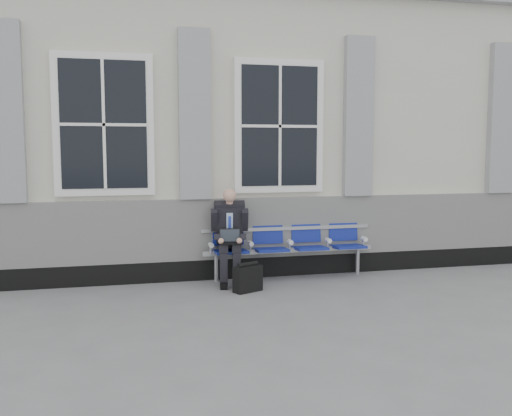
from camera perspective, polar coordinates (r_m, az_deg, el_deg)
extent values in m
plane|color=slate|center=(7.26, 2.70, -9.43)|extent=(70.00, 70.00, 0.00)
cube|color=beige|center=(10.40, -2.65, 6.95)|extent=(14.00, 4.00, 4.20)
cube|color=gray|center=(10.67, -2.71, 18.96)|extent=(14.40, 4.40, 0.24)
cube|color=black|center=(8.60, -0.03, -5.93)|extent=(14.00, 0.10, 0.30)
cube|color=silver|center=(8.49, -0.02, -1.98)|extent=(14.00, 0.08, 0.90)
cube|color=gray|center=(8.30, -23.76, 8.75)|extent=(0.45, 0.14, 2.40)
cube|color=gray|center=(8.24, -6.16, 9.25)|extent=(0.45, 0.14, 2.40)
cube|color=gray|center=(8.91, 10.20, 8.94)|extent=(0.45, 0.14, 2.40)
cube|color=gray|center=(10.17, 23.35, 8.18)|extent=(0.45, 0.14, 2.40)
cube|color=white|center=(8.18, -14.97, 8.05)|extent=(1.35, 0.10, 1.95)
cube|color=black|center=(8.13, -14.98, 8.06)|extent=(1.15, 0.02, 1.75)
cube|color=white|center=(8.50, 2.30, 8.16)|extent=(1.35, 0.10, 1.95)
cube|color=black|center=(8.45, 2.40, 8.18)|extent=(1.15, 0.02, 1.75)
cube|color=#9EA0A3|center=(8.51, 3.33, -4.22)|extent=(2.60, 0.07, 0.07)
cube|color=#9EA0A3|center=(8.58, 3.11, -2.04)|extent=(2.60, 0.05, 0.05)
cylinder|color=#9EA0A3|center=(8.31, -4.00, -6.06)|extent=(0.06, 0.06, 0.39)
cylinder|color=#9EA0A3|center=(8.93, 10.12, -5.29)|extent=(0.06, 0.06, 0.39)
cube|color=navy|center=(8.22, -2.54, -4.37)|extent=(0.46, 0.42, 0.07)
cube|color=navy|center=(8.38, -2.82, -2.37)|extent=(0.46, 0.10, 0.40)
cube|color=navy|center=(8.35, 1.51, -4.20)|extent=(0.46, 0.42, 0.07)
cube|color=navy|center=(8.51, 1.15, -2.23)|extent=(0.46, 0.10, 0.40)
cube|color=navy|center=(8.52, 5.42, -4.02)|extent=(0.46, 0.42, 0.07)
cube|color=navy|center=(8.68, 4.99, -2.09)|extent=(0.46, 0.10, 0.40)
cube|color=navy|center=(8.73, 9.16, -3.82)|extent=(0.46, 0.42, 0.07)
cube|color=navy|center=(8.88, 8.67, -1.95)|extent=(0.46, 0.10, 0.40)
cylinder|color=white|center=(8.18, -4.51, -3.72)|extent=(0.07, 0.12, 0.07)
cylinder|color=white|center=(8.29, -0.54, -3.57)|extent=(0.07, 0.12, 0.07)
cylinder|color=white|center=(8.44, 3.43, -3.41)|extent=(0.07, 0.12, 0.07)
cylinder|color=white|center=(8.63, 7.25, -3.23)|extent=(0.07, 0.12, 0.07)
cylinder|color=white|center=(8.85, 10.77, -3.06)|extent=(0.07, 0.12, 0.07)
cube|color=black|center=(7.97, -3.23, -7.72)|extent=(0.14, 0.25, 0.08)
cube|color=black|center=(7.97, -1.91, -7.70)|extent=(0.14, 0.25, 0.08)
cube|color=black|center=(7.98, -3.25, -6.20)|extent=(0.13, 0.14, 0.47)
cube|color=black|center=(7.98, -1.93, -6.19)|extent=(0.13, 0.14, 0.47)
cube|color=black|center=(8.12, -3.27, -3.91)|extent=(0.20, 0.43, 0.13)
cube|color=black|center=(8.12, -1.98, -3.90)|extent=(0.20, 0.43, 0.13)
cube|color=black|center=(8.25, -2.66, -1.62)|extent=(0.43, 0.37, 0.58)
cube|color=silver|center=(8.14, -2.65, -1.60)|extent=(0.10, 0.10, 0.33)
cube|color=#293DC3|center=(8.14, -2.65, -1.73)|extent=(0.05, 0.08, 0.27)
cube|color=black|center=(8.19, -2.67, 0.25)|extent=(0.47, 0.29, 0.13)
cylinder|color=#D8A087|center=(8.14, -2.66, 0.66)|extent=(0.10, 0.10, 0.09)
sphere|color=#D8A087|center=(8.08, -2.66, 1.27)|extent=(0.19, 0.19, 0.19)
cube|color=black|center=(8.15, -4.19, -1.21)|extent=(0.13, 0.27, 0.34)
cube|color=black|center=(8.16, -1.12, -1.19)|extent=(0.13, 0.27, 0.34)
cube|color=black|center=(8.02, -3.93, -2.91)|extent=(0.13, 0.29, 0.13)
cube|color=black|center=(8.03, -1.32, -2.89)|extent=(0.13, 0.29, 0.13)
sphere|color=#D8A087|center=(7.90, -3.53, -3.31)|extent=(0.08, 0.08, 0.08)
sphere|color=#D8A087|center=(7.90, -1.68, -3.30)|extent=(0.08, 0.08, 0.08)
cube|color=black|center=(7.98, -2.61, -3.54)|extent=(0.33, 0.26, 0.02)
cube|color=black|center=(8.07, -2.63, -2.75)|extent=(0.31, 0.13, 0.19)
cube|color=black|center=(8.06, -2.63, -2.76)|extent=(0.28, 0.11, 0.16)
cube|color=black|center=(7.74, -0.83, -7.10)|extent=(0.43, 0.32, 0.35)
cylinder|color=black|center=(7.70, -0.83, -5.67)|extent=(0.31, 0.19, 0.06)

